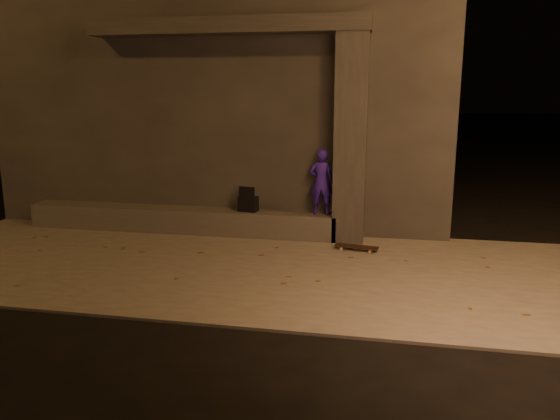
% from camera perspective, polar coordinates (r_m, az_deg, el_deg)
% --- Properties ---
extents(ground, '(120.00, 120.00, 0.00)m').
position_cam_1_polar(ground, '(6.84, -10.02, -11.00)').
color(ground, black).
rests_on(ground, ground).
extents(sidewalk, '(11.00, 4.40, 0.04)m').
position_cam_1_polar(sidewalk, '(8.60, -5.22, -5.74)').
color(sidewalk, '#66615A').
rests_on(sidewalk, ground).
extents(building, '(9.00, 5.10, 5.22)m').
position_cam_1_polar(building, '(12.76, -4.05, 12.05)').
color(building, '#33302E').
rests_on(building, ground).
extents(ledge, '(6.00, 0.55, 0.45)m').
position_cam_1_polar(ledge, '(10.60, -10.37, -1.00)').
color(ledge, '#4F4D48').
rests_on(ledge, sidewalk).
extents(column, '(0.55, 0.55, 3.60)m').
position_cam_1_polar(column, '(9.63, 7.40, 7.26)').
color(column, '#33302E').
rests_on(column, sidewalk).
extents(canopy, '(5.00, 0.70, 0.28)m').
position_cam_1_polar(canopy, '(10.09, -5.50, 18.57)').
color(canopy, '#33302E').
rests_on(canopy, column).
extents(skateboarder, '(0.45, 0.31, 1.19)m').
position_cam_1_polar(skateboarder, '(9.78, 4.35, 2.94)').
color(skateboarder, '#331AAC').
rests_on(skateboarder, ledge).
extents(backpack, '(0.37, 0.27, 0.48)m').
position_cam_1_polar(backpack, '(10.11, -3.35, 0.78)').
color(backpack, black).
rests_on(backpack, ledge).
extents(skateboard, '(0.75, 0.30, 0.08)m').
position_cam_1_polar(skateboard, '(9.31, 8.00, -3.83)').
color(skateboard, black).
rests_on(skateboard, sidewalk).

